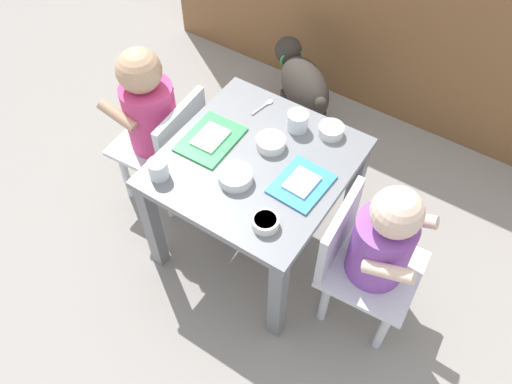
# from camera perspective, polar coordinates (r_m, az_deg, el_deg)

# --- Properties ---
(ground_plane) EXTENTS (7.00, 7.00, 0.00)m
(ground_plane) POSITION_cam_1_polar(r_m,az_deg,el_deg) (1.98, 0.00, -5.32)
(ground_plane) COLOR gray
(dining_table) EXTENTS (0.55, 0.57, 0.46)m
(dining_table) POSITION_cam_1_polar(r_m,az_deg,el_deg) (1.67, 0.00, 1.68)
(dining_table) COLOR slate
(dining_table) RESTS_ON ground
(seated_child_left) EXTENTS (0.30, 0.30, 0.67)m
(seated_child_left) POSITION_cam_1_polar(r_m,az_deg,el_deg) (1.85, -11.25, 8.38)
(seated_child_left) COLOR silver
(seated_child_left) RESTS_ON ground
(seated_child_right) EXTENTS (0.30, 0.30, 0.64)m
(seated_child_right) POSITION_cam_1_polar(r_m,az_deg,el_deg) (1.54, 13.18, -5.56)
(seated_child_right) COLOR silver
(seated_child_right) RESTS_ON ground
(dog) EXTENTS (0.39, 0.33, 0.33)m
(dog) POSITION_cam_1_polar(r_m,az_deg,el_deg) (2.25, 5.06, 11.79)
(dog) COLOR #332D28
(dog) RESTS_ON ground
(food_tray_left) EXTENTS (0.16, 0.21, 0.02)m
(food_tray_left) POSITION_cam_1_polar(r_m,az_deg,el_deg) (1.67, -4.98, 5.80)
(food_tray_left) COLOR green
(food_tray_left) RESTS_ON dining_table
(food_tray_right) EXTENTS (0.15, 0.18, 0.02)m
(food_tray_right) POSITION_cam_1_polar(r_m,az_deg,el_deg) (1.55, 4.98, 0.91)
(food_tray_right) COLOR #388CD8
(food_tray_right) RESTS_ON dining_table
(water_cup_left) EXTENTS (0.06, 0.06, 0.06)m
(water_cup_left) POSITION_cam_1_polar(r_m,az_deg,el_deg) (1.57, -10.59, 2.36)
(water_cup_left) COLOR white
(water_cup_left) RESTS_ON dining_table
(water_cup_right) EXTENTS (0.07, 0.07, 0.06)m
(water_cup_right) POSITION_cam_1_polar(r_m,az_deg,el_deg) (1.69, 4.55, 7.61)
(water_cup_right) COLOR white
(water_cup_right) RESTS_ON dining_table
(cereal_bowl_left_side) EXTENTS (0.08, 0.08, 0.03)m
(cereal_bowl_left_side) POSITION_cam_1_polar(r_m,az_deg,el_deg) (1.69, 8.19, 6.72)
(cereal_bowl_left_side) COLOR white
(cereal_bowl_left_side) RESTS_ON dining_table
(veggie_bowl_near) EXTENTS (0.10, 0.10, 0.03)m
(veggie_bowl_near) POSITION_cam_1_polar(r_m,az_deg,el_deg) (1.54, -2.28, 1.72)
(veggie_bowl_near) COLOR white
(veggie_bowl_near) RESTS_ON dining_table
(veggie_bowl_far) EXTENTS (0.09, 0.09, 0.03)m
(veggie_bowl_far) POSITION_cam_1_polar(r_m,az_deg,el_deg) (1.63, 1.63, 5.44)
(veggie_bowl_far) COLOR white
(veggie_bowl_far) RESTS_ON dining_table
(cereal_bowl_right_side) EXTENTS (0.08, 0.08, 0.03)m
(cereal_bowl_right_side) POSITION_cam_1_polar(r_m,az_deg,el_deg) (1.45, 1.02, -3.28)
(cereal_bowl_right_side) COLOR white
(cereal_bowl_right_side) RESTS_ON dining_table
(spoon_by_left_tray) EXTENTS (0.03, 0.10, 0.01)m
(spoon_by_left_tray) POSITION_cam_1_polar(r_m,az_deg,el_deg) (1.77, 0.92, 9.40)
(spoon_by_left_tray) COLOR silver
(spoon_by_left_tray) RESTS_ON dining_table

